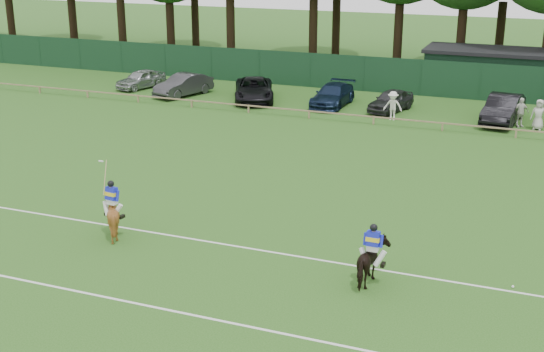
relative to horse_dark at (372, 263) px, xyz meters
The scene contains 20 objects.
ground 6.32m from the horse_dark, 160.73° to the left, with size 160.00×160.00×0.00m, color #1E4C14.
horse_dark is the anchor object (origin of this frame).
horse_chestnut 9.86m from the horse_dark, behind, with size 1.28×1.44×1.59m, color brown.
sedan_silver 33.50m from the horse_dark, 133.79° to the left, with size 1.59×3.96×1.35m, color #9B9DA0.
sedan_grey 29.94m from the horse_dark, 129.65° to the left, with size 1.58×4.52×1.49m, color #323134.
suv_black 27.23m from the horse_dark, 120.83° to the left, with size 2.49×5.39×1.50m, color black.
sedan_navy 25.35m from the horse_dark, 109.85° to the left, with size 1.96×4.83×1.40m, color #101D34.
hatch_grey 24.23m from the horse_dark, 101.31° to the left, with size 1.60×3.97×1.35m, color #2F2F31.
estate_black 23.36m from the horse_dark, 84.93° to the left, with size 1.75×5.02×1.66m, color black.
spectator_left 21.95m from the horse_dark, 100.90° to the left, with size 1.12×0.65×1.74m, color silver.
spectator_mid 22.82m from the horse_dark, 82.26° to the left, with size 1.01×0.42×1.73m, color silver.
spectator_right 22.72m from the horse_dark, 79.64° to the left, with size 0.86×0.56×1.76m, color beige.
rider_dark 0.69m from the horse_dark, 91.24° to the right, with size 0.94×0.38×1.41m.
rider_chestnut 9.90m from the horse_dark, behind, with size 0.93×0.64×2.05m.
polo_ball 4.53m from the horse_dark, 17.72° to the left, with size 0.09×0.09×0.09m, color silver.
pitch_lines 6.14m from the horse_dark, 166.46° to the right, with size 60.00×5.10×0.01m.
pitch_rail 20.93m from the horse_dark, 106.45° to the left, with size 62.10×0.10×0.50m.
perimeter_fence 29.67m from the horse_dark, 101.52° to the left, with size 92.08×0.08×2.50m.
utility_shed 32.08m from the horse_dark, 89.87° to the left, with size 8.40×4.40×3.04m.
tree_row 37.29m from the horse_dark, 96.05° to the left, with size 96.00×12.00×21.00m, color #26561C, non-canonical shape.
Camera 1 is at (10.69, -22.79, 10.69)m, focal length 48.00 mm.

